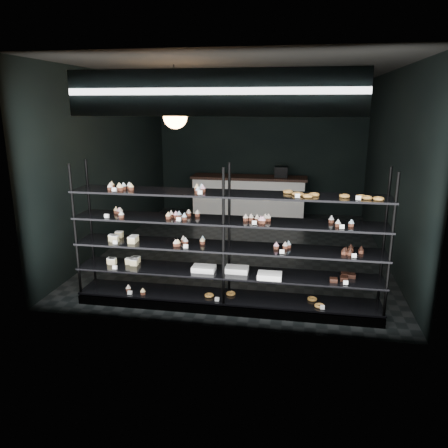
% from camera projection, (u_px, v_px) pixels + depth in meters
% --- Properties ---
extents(room, '(5.01, 6.01, 3.20)m').
position_uv_depth(room, '(245.00, 164.00, 7.77)').
color(room, black).
rests_on(room, ground).
extents(display_shelf, '(4.00, 0.50, 1.91)m').
position_uv_depth(display_shelf, '(224.00, 263.00, 5.69)').
color(display_shelf, black).
rests_on(display_shelf, room).
extents(signage, '(3.30, 0.05, 0.50)m').
position_uv_depth(signage, '(212.00, 92.00, 4.68)').
color(signage, '#0B0D38').
rests_on(signage, room).
extents(pendant_lamp, '(0.35, 0.35, 0.91)m').
position_uv_depth(pendant_lamp, '(175.00, 117.00, 6.44)').
color(pendant_lamp, black).
rests_on(pendant_lamp, room).
extents(service_counter, '(2.73, 0.65, 1.23)m').
position_uv_depth(service_counter, '(249.00, 196.00, 10.47)').
color(service_counter, silver).
rests_on(service_counter, room).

